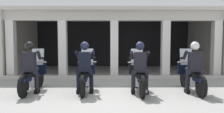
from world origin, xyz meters
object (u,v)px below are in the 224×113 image
object	(u,v)px
police_officer_far_left	(30,63)
motorcycle_center_right	(139,76)
motorcycle_far_left	(34,76)
police_officer_far_right	(194,63)
motorcycle_center_left	(86,75)
motorcycle_far_right	(191,76)
police_officer_center_left	(85,63)
police_officer_center_right	(140,63)

from	to	relation	value
police_officer_far_left	motorcycle_center_right	distance (m)	3.38
motorcycle_far_left	motorcycle_center_right	distance (m)	3.35
police_officer_far_left	police_officer_far_right	bearing A→B (deg)	7.82
motorcycle_center_left	police_officer_far_right	bearing A→B (deg)	-0.37
motorcycle_center_left	motorcycle_far_right	size ratio (longest dim) A/B	1.00
police_officer_far_left	police_officer_center_left	bearing A→B (deg)	8.84
motorcycle_far_left	police_officer_far_left	world-z (taller)	police_officer_far_left
police_officer_center_right	motorcycle_center_right	bearing A→B (deg)	88.80
motorcycle_far_left	police_officer_center_left	distance (m)	1.75
police_officer_far_left	police_officer_center_left	world-z (taller)	same
police_officer_center_left	motorcycle_center_right	world-z (taller)	police_officer_center_left
police_officer_center_right	motorcycle_center_left	bearing A→B (deg)	165.97
police_officer_center_left	motorcycle_center_right	bearing A→B (deg)	11.44
police_officer_far_left	police_officer_far_right	size ratio (longest dim) A/B	1.00
police_officer_center_right	motorcycle_far_right	world-z (taller)	police_officer_center_right
police_officer_center_right	motorcycle_far_left	bearing A→B (deg)	172.75
motorcycle_center_left	police_officer_far_right	world-z (taller)	police_officer_far_right
police_officer_far_left	motorcycle_far_right	size ratio (longest dim) A/B	0.78
motorcycle_center_right	motorcycle_far_right	size ratio (longest dim) A/B	1.00
police_officer_far_left	motorcycle_far_right	distance (m)	5.04
police_officer_far_left	police_officer_center_left	xyz separation A→B (m)	(1.67, 0.02, 0.00)
motorcycle_center_right	police_officer_center_right	world-z (taller)	police_officer_center_right
motorcycle_center_left	police_officer_center_right	bearing A→B (deg)	-7.74
police_officer_far_left	police_officer_center_right	size ratio (longest dim) A/B	1.00
police_officer_center_left	motorcycle_far_left	bearing A→B (deg)	176.35
police_officer_center_left	police_officer_far_left	bearing A→B (deg)	-174.00
motorcycle_far_left	police_officer_far_right	bearing A→B (deg)	4.59
police_officer_center_left	motorcycle_far_right	xyz separation A→B (m)	(3.35, 0.23, -0.44)
motorcycle_center_left	police_officer_center_left	distance (m)	0.52
motorcycle_far_left	police_officer_far_left	size ratio (longest dim) A/B	1.29
police_officer_center_left	police_officer_center_right	bearing A→B (deg)	1.75
motorcycle_center_left	motorcycle_far_right	world-z (taller)	same
motorcycle_center_left	motorcycle_far_right	bearing A→B (deg)	4.47
police_officer_center_right	police_officer_far_right	xyz separation A→B (m)	(1.67, 0.05, 0.00)
police_officer_center_left	motorcycle_center_right	distance (m)	1.74
motorcycle_far_left	police_officer_center_right	world-z (taller)	police_officer_center_right
motorcycle_center_right	police_officer_center_right	distance (m)	0.52
motorcycle_center_left	motorcycle_center_right	world-z (taller)	same
motorcycle_far_left	police_officer_center_left	xyz separation A→B (m)	(1.67, -0.26, 0.44)
police_officer_center_left	police_officer_far_right	size ratio (longest dim) A/B	1.00
motorcycle_center_left	motorcycle_far_left	bearing A→B (deg)	-174.00
motorcycle_far_left	police_officer_center_right	xyz separation A→B (m)	(3.34, -0.37, 0.44)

